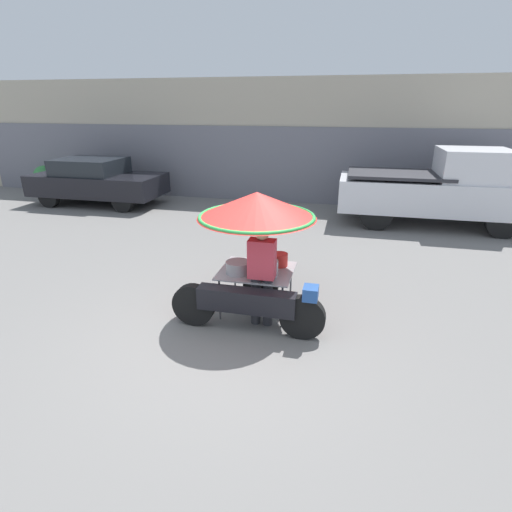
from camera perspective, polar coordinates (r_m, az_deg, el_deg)
The scene contains 7 objects.
ground_plane at distance 5.73m, azimuth -3.67°, elevation -11.39°, with size 36.00×36.00×0.00m, color slate.
shopfront_building at distance 14.13m, azimuth 7.65°, elevation 16.07°, with size 28.00×2.06×3.85m.
vendor_motorcycle_cart at distance 5.77m, azimuth -0.01°, elevation 4.39°, with size 2.22×1.74×1.89m.
vendor_person at distance 5.65m, azimuth 0.85°, elevation -2.20°, with size 0.38×0.22×1.51m.
parked_car at distance 14.01m, azimuth -21.81°, elevation 9.98°, with size 4.14×1.84×1.45m.
pickup_truck at distance 11.60m, azimuth 24.99°, elevation 8.64°, with size 4.94×1.80×2.02m.
potted_plant at distance 16.85m, azimuth -27.92°, elevation 9.97°, with size 0.78×0.78×0.96m.
Camera 1 is at (1.47, -4.62, 3.05)m, focal length 28.00 mm.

